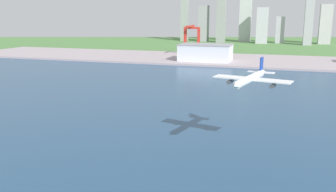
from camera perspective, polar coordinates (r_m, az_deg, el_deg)
The scene contains 7 objects.
ground_plane at distance 311.89m, azimuth 9.44°, elevation 1.18°, with size 2400.00×2400.00×0.00m, color #4E7B41.
water_bay at distance 254.05m, azimuth 7.45°, elevation -1.38°, with size 840.00×360.00×0.15m, color navy.
industrial_pier at distance 498.26m, azimuth 12.66°, elevation 5.50°, with size 840.00×140.00×2.50m, color #A2959A.
airplane_landing at distance 163.75m, azimuth 12.90°, elevation 2.67°, with size 35.56×39.10×11.13m.
port_crane_red at distance 549.58m, azimuth 3.74°, elevation 9.79°, with size 23.13×43.74×43.27m.
warehouse_main at distance 475.61m, azimuth 5.95°, elevation 6.86°, with size 66.67×42.81×21.40m.
distant_skyline at distance 833.52m, azimuth 12.74°, elevation 12.21°, with size 325.64×79.66×155.59m.
Camera 1 is at (42.62, -2.73, 61.77)m, focal length 38.69 mm.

